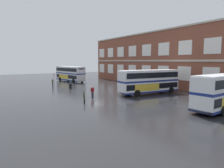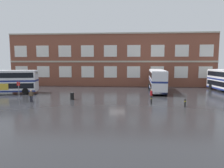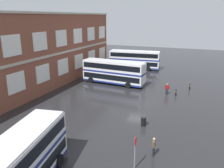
{
  "view_description": "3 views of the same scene",
  "coord_description": "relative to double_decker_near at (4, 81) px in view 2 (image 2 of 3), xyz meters",
  "views": [
    {
      "loc": [
        32.82,
        -16.8,
        5.59
      ],
      "look_at": [
        3.91,
        1.01,
        1.69
      ],
      "focal_mm": 32.3,
      "sensor_mm": 36.0,
      "label": 1
    },
    {
      "loc": [
        1.46,
        -30.86,
        5.47
      ],
      "look_at": [
        -0.89,
        0.8,
        1.98
      ],
      "focal_mm": 31.75,
      "sensor_mm": 36.0,
      "label": 2
    },
    {
      "loc": [
        -28.68,
        -8.0,
        11.4
      ],
      "look_at": [
        -0.74,
        3.49,
        2.44
      ],
      "focal_mm": 36.66,
      "sensor_mm": 36.0,
      "label": 3
    }
  ],
  "objects": [
    {
      "name": "ground_plane",
      "position": [
        19.98,
        -0.24,
        -2.15
      ],
      "size": [
        120.0,
        120.0,
        0.0
      ],
      "primitive_type": "plane",
      "color": "#232326"
    },
    {
      "name": "brick_terminal_building",
      "position": [
        17.76,
        15.74,
        3.73
      ],
      "size": [
        47.09,
        8.19,
        12.05
      ],
      "color": "brown",
      "rests_on": "ground"
    },
    {
      "name": "double_decker_near",
      "position": [
        0.0,
        0.0,
        0.0
      ],
      "size": [
        11.29,
        4.62,
        4.07
      ],
      "color": "silver",
      "rests_on": "ground"
    },
    {
      "name": "double_decker_middle",
      "position": [
        27.11,
        4.2,
        0.0
      ],
      "size": [
        3.44,
        11.15,
        4.07
      ],
      "color": "silver",
      "rests_on": "ground"
    },
    {
      "name": "waiting_passenger",
      "position": [
        8.3,
        -7.05,
        -1.22
      ],
      "size": [
        0.63,
        0.24,
        1.7
      ],
      "color": "black",
      "rests_on": "ground"
    },
    {
      "name": "second_passenger",
      "position": [
        24.91,
        -5.43,
        -1.22
      ],
      "size": [
        0.29,
        0.64,
        1.7
      ],
      "color": "black",
      "rests_on": "ground"
    },
    {
      "name": "bus_stand_flag",
      "position": [
        6.02,
        -6.08,
        -0.51
      ],
      "size": [
        0.44,
        0.1,
        2.7
      ],
      "color": "slate",
      "rests_on": "ground"
    },
    {
      "name": "station_litter_bin",
      "position": [
        13.43,
        -4.83,
        -1.63
      ],
      "size": [
        0.6,
        0.6,
        1.03
      ],
      "color": "black",
      "rests_on": "ground"
    },
    {
      "name": "safety_bollard_west",
      "position": [
        28.67,
        -8.45,
        -1.66
      ],
      "size": [
        0.19,
        0.19,
        0.95
      ],
      "color": "black",
      "rests_on": "ground"
    },
    {
      "name": "safety_bollard_east",
      "position": [
        24.74,
        -6.79,
        -1.66
      ],
      "size": [
        0.19,
        0.19,
        0.95
      ],
      "color": "black",
      "rests_on": "ground"
    }
  ]
}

